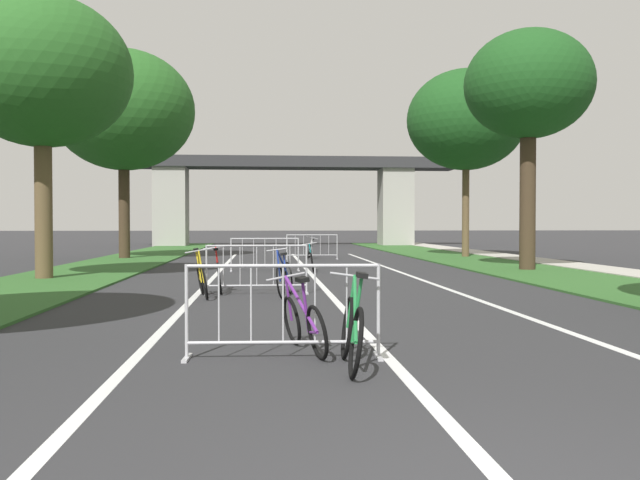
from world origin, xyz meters
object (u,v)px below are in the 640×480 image
tree_left_pine_far (42,73)px  bicycle_white_2 (310,250)px  bicycle_green_0 (352,331)px  tree_right_cypress_far (528,87)px  bicycle_red_3 (219,275)px  tree_left_oak_near (124,111)px  crowd_barrier_second (257,270)px  bicycle_teal_6 (312,260)px  bicycle_yellow_5 (202,278)px  crowd_barrier_third (265,255)px  crowd_barrier_fourth (312,247)px  bicycle_purple_1 (303,322)px  bicycle_blue_4 (284,278)px  tree_right_maple_mid (466,120)px  crowd_barrier_nearest (283,312)px

tree_left_pine_far → bicycle_white_2: bearing=53.1°
bicycle_green_0 → tree_right_cypress_far: bearing=64.1°
bicycle_red_3 → tree_left_oak_near: bearing=104.4°
tree_left_oak_near → tree_right_cypress_far: size_ratio=1.16×
crowd_barrier_second → bicycle_teal_6: crowd_barrier_second is taller
tree_right_cypress_far → bicycle_teal_6: bearing=178.8°
bicycle_white_2 → bicycle_yellow_5: bearing=85.7°
crowd_barrier_third → crowd_barrier_fourth: bearing=74.2°
tree_right_cypress_far → crowd_barrier_third: tree_right_cypress_far is taller
bicycle_green_0 → bicycle_purple_1: 1.01m
bicycle_blue_4 → bicycle_teal_6: (1.06, 7.11, -0.03)m
tree_right_maple_mid → bicycle_red_3: tree_right_maple_mid is taller
bicycle_yellow_5 → crowd_barrier_third: bearing=-109.5°
crowd_barrier_second → bicycle_yellow_5: (-1.11, -0.57, -0.13)m
crowd_barrier_nearest → crowd_barrier_second: (-0.37, 6.99, 0.00)m
tree_left_oak_near → bicycle_purple_1: size_ratio=5.59×
crowd_barrier_fourth → crowd_barrier_nearest: bearing=-94.9°
tree_right_cypress_far → bicycle_red_3: size_ratio=4.63×
tree_left_oak_near → tree_right_cypress_far: bearing=-30.8°
tree_right_maple_mid → crowd_barrier_second: bearing=-121.1°
bicycle_blue_4 → bicycle_yellow_5: 1.69m
bicycle_white_2 → bicycle_blue_4: 15.13m
bicycle_blue_4 → bicycle_teal_6: 7.19m
bicycle_yellow_5 → bicycle_green_0: bearing=97.4°
tree_left_pine_far → tree_right_cypress_far: size_ratio=0.99×
crowd_barrier_fourth → bicycle_red_3: 13.88m
bicycle_red_3 → bicycle_purple_1: bearing=-82.9°
tree_left_pine_far → tree_right_cypress_far: (14.20, 2.33, 0.33)m
bicycle_purple_1 → bicycle_white_2: size_ratio=0.92×
tree_right_cypress_far → crowd_barrier_fourth: 11.18m
crowd_barrier_nearest → crowd_barrier_fourth: size_ratio=1.00×
tree_right_cypress_far → bicycle_blue_4: 11.87m
bicycle_red_3 → bicycle_blue_4: bearing=-37.9°
tree_left_oak_near → tree_right_maple_mid: size_ratio=1.07×
bicycle_yellow_5 → crowd_barrier_nearest: bearing=93.1°
tree_right_cypress_far → bicycle_white_2: bearing=128.3°
tree_right_maple_mid → bicycle_red_3: bearing=-124.1°
tree_right_cypress_far → bicycle_red_3: tree_right_cypress_far is taller
crowd_barrier_nearest → bicycle_teal_6: (1.26, 13.60, -0.16)m
crowd_barrier_third → bicycle_blue_4: crowd_barrier_third is taller
bicycle_purple_1 → bicycle_white_2: 21.26m
crowd_barrier_fourth → bicycle_purple_1: 20.70m
crowd_barrier_third → bicycle_purple_1: bearing=-88.2°
bicycle_green_0 → tree_left_oak_near: bearing=109.0°
bicycle_white_2 → bicycle_teal_6: bicycle_white_2 is taller
crowd_barrier_second → bicycle_white_2: size_ratio=1.27×
crowd_barrier_fourth → bicycle_teal_6: 7.39m
tree_left_oak_near → bicycle_green_0: (6.86, -22.54, -5.91)m
tree_right_maple_mid → crowd_barrier_third: tree_right_maple_mid is taller
crowd_barrier_nearest → bicycle_white_2: (1.75, 21.53, -0.15)m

